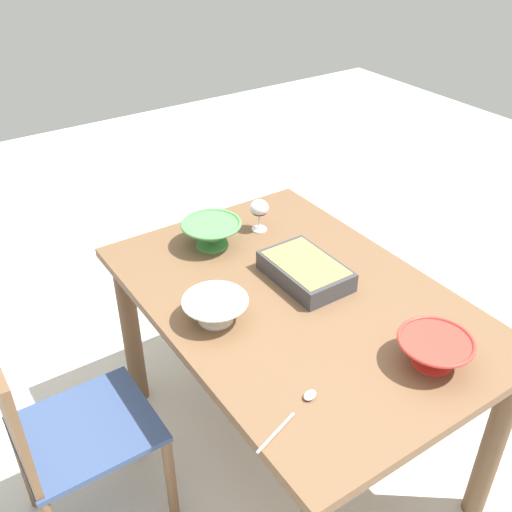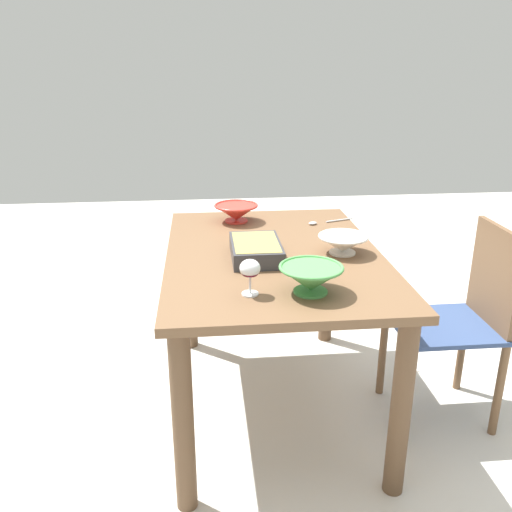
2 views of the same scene
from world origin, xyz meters
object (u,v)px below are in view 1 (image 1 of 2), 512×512
at_px(chair, 59,433).
at_px(serving_spoon, 298,408).
at_px(casserole_dish, 305,270).
at_px(serving_bowl, 215,308).
at_px(small_bowl, 212,233).
at_px(dining_table, 296,325).
at_px(wine_glass, 259,210).
at_px(mixing_bowl, 434,350).

height_order(chair, serving_spoon, chair).
bearing_deg(serving_spoon, casserole_dish, 140.51).
relative_size(casserole_dish, serving_bowl, 1.48).
xyz_separation_m(casserole_dish, small_bowl, (-0.37, -0.16, 0.02)).
bearing_deg(chair, small_bowl, 111.74).
xyz_separation_m(casserole_dish, serving_spoon, (0.46, -0.38, -0.03)).
relative_size(dining_table, chair, 1.49).
bearing_deg(small_bowl, wine_glass, 89.32).
relative_size(chair, serving_spoon, 3.56).
distance_m(chair, serving_bowl, 0.63).
relative_size(wine_glass, serving_spoon, 0.53).
height_order(chair, casserole_dish, chair).
distance_m(dining_table, wine_glass, 0.51).
distance_m(dining_table, chair, 0.85).
bearing_deg(serving_bowl, chair, -100.27).
xyz_separation_m(dining_table, casserole_dish, (-0.06, 0.08, 0.17)).
bearing_deg(small_bowl, chair, -68.26).
relative_size(chair, casserole_dish, 2.84).
height_order(wine_glass, serving_spoon, wine_glass).
bearing_deg(mixing_bowl, serving_spoon, -99.86).
height_order(chair, small_bowl, chair).
height_order(dining_table, mixing_bowl, mixing_bowl).
bearing_deg(chair, wine_glass, 107.03).
bearing_deg(dining_table, wine_glass, 162.20).
bearing_deg(serving_spoon, small_bowl, 165.01).
bearing_deg(dining_table, serving_spoon, -36.87).
bearing_deg(wine_glass, serving_bowl, -47.87).
distance_m(chair, wine_glass, 1.07).
distance_m(casserole_dish, serving_bowl, 0.37).
bearing_deg(serving_bowl, casserole_dish, 92.77).
relative_size(mixing_bowl, small_bowl, 0.96).
relative_size(dining_table, serving_spoon, 5.32).
xyz_separation_m(dining_table, serving_bowl, (-0.05, -0.29, 0.17)).
xyz_separation_m(small_bowl, serving_spoon, (0.84, -0.22, -0.05)).
relative_size(dining_table, casserole_dish, 4.24).
relative_size(mixing_bowl, serving_bowl, 1.04).
distance_m(chair, casserole_dish, 0.96).
relative_size(casserole_dish, serving_spoon, 1.25).
height_order(dining_table, serving_spoon, serving_spoon).
xyz_separation_m(serving_bowl, serving_spoon, (0.45, -0.01, -0.04)).
distance_m(mixing_bowl, serving_bowl, 0.67).
xyz_separation_m(wine_glass, mixing_bowl, (0.91, -0.01, -0.04)).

